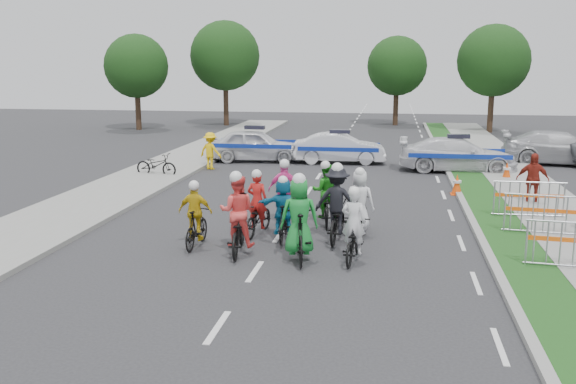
% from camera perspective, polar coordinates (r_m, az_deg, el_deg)
% --- Properties ---
extents(ground, '(90.00, 90.00, 0.00)m').
position_cam_1_polar(ground, '(13.88, -2.96, -7.09)').
color(ground, '#28282B').
rests_on(ground, ground).
extents(curb_right, '(0.20, 60.00, 0.12)m').
position_cam_1_polar(curb_right, '(18.52, 16.09, -2.60)').
color(curb_right, gray).
rests_on(curb_right, ground).
extents(grass_strip, '(1.20, 60.00, 0.11)m').
position_cam_1_polar(grass_strip, '(18.62, 18.23, -2.67)').
color(grass_strip, '#1F4616').
rests_on(grass_strip, ground).
extents(sidewalk_right, '(2.40, 60.00, 0.13)m').
position_cam_1_polar(sidewalk_right, '(18.99, 23.61, -2.76)').
color(sidewalk_right, gray).
rests_on(sidewalk_right, ground).
extents(sidewalk_left, '(3.00, 60.00, 0.13)m').
position_cam_1_polar(sidewalk_left, '(20.60, -17.87, -1.30)').
color(sidewalk_left, gray).
rests_on(sidewalk_left, ground).
extents(rider_0, '(0.78, 1.76, 1.73)m').
position_cam_1_polar(rider_0, '(14.51, 5.84, -3.93)').
color(rider_0, black).
rests_on(rider_0, ground).
extents(rider_1, '(0.94, 2.00, 2.03)m').
position_cam_1_polar(rider_1, '(14.40, 1.03, -3.14)').
color(rider_1, black).
rests_on(rider_1, ground).
extents(rider_2, '(0.90, 2.00, 1.98)m').
position_cam_1_polar(rider_2, '(15.03, -4.51, -2.76)').
color(rider_2, black).
rests_on(rider_2, ground).
extents(rider_3, '(0.85, 1.59, 1.67)m').
position_cam_1_polar(rider_3, '(15.63, -8.18, -2.59)').
color(rider_3, black).
rests_on(rider_3, ground).
extents(rider_4, '(1.14, 1.99, 1.99)m').
position_cam_1_polar(rider_4, '(16.12, 4.37, -1.64)').
color(rider_4, black).
rests_on(rider_4, ground).
extents(rider_5, '(1.34, 1.61, 1.67)m').
position_cam_1_polar(rider_5, '(16.06, -0.40, -1.86)').
color(rider_5, black).
rests_on(rider_5, ground).
extents(rider_6, '(0.85, 1.77, 1.74)m').
position_cam_1_polar(rider_6, '(16.67, -2.71, -1.86)').
color(rider_6, black).
rests_on(rider_6, ground).
extents(rider_7, '(0.84, 1.77, 1.80)m').
position_cam_1_polar(rider_7, '(16.64, 6.36, -1.50)').
color(rider_7, black).
rests_on(rider_7, ground).
extents(rider_8, '(0.86, 1.82, 1.79)m').
position_cam_1_polar(rider_8, '(17.77, 3.34, -0.74)').
color(rider_8, black).
rests_on(rider_8, ground).
extents(rider_9, '(0.95, 1.77, 1.83)m').
position_cam_1_polar(rider_9, '(17.77, -0.27, -0.59)').
color(rider_9, black).
rests_on(rider_9, ground).
extents(police_car_0, '(4.45, 2.17, 1.46)m').
position_cam_1_polar(police_car_0, '(29.22, -2.96, 4.18)').
color(police_car_0, silver).
rests_on(police_car_0, ground).
extents(police_car_1, '(4.15, 1.71, 1.33)m').
position_cam_1_polar(police_car_1, '(28.73, 4.61, 3.90)').
color(police_car_1, silver).
rests_on(police_car_1, ground).
extents(police_car_2, '(4.79, 2.04, 1.38)m').
position_cam_1_polar(police_car_2, '(27.32, 14.84, 3.22)').
color(police_car_2, silver).
rests_on(police_car_2, ground).
extents(civilian_sedan, '(5.17, 2.51, 1.45)m').
position_cam_1_polar(civilian_sedan, '(30.70, 23.07, 3.62)').
color(civilian_sedan, '#AFB0B4').
rests_on(civilian_sedan, ground).
extents(spectator_2, '(1.04, 0.58, 1.67)m').
position_cam_1_polar(spectator_2, '(21.32, 20.91, 1.03)').
color(spectator_2, maroon).
rests_on(spectator_2, ground).
extents(marshal_hiviz, '(1.14, 0.87, 1.55)m').
position_cam_1_polar(marshal_hiviz, '(27.13, -6.91, 3.65)').
color(marshal_hiviz, yellow).
rests_on(marshal_hiviz, ground).
extents(barrier_0, '(2.04, 0.70, 1.12)m').
position_cam_1_polar(barrier_0, '(14.92, 24.07, -4.52)').
color(barrier_0, '#A5A8AD').
rests_on(barrier_0, ground).
extents(barrier_1, '(2.05, 0.74, 1.12)m').
position_cam_1_polar(barrier_1, '(17.59, 21.78, -2.03)').
color(barrier_1, '#A5A8AD').
rests_on(barrier_1, ground).
extents(barrier_2, '(2.01, 0.53, 1.12)m').
position_cam_1_polar(barrier_2, '(19.41, 20.61, -0.74)').
color(barrier_2, '#A5A8AD').
rests_on(barrier_2, ground).
extents(cone_0, '(0.40, 0.40, 0.70)m').
position_cam_1_polar(cone_0, '(22.49, 14.79, 0.63)').
color(cone_0, '#F24C0C').
rests_on(cone_0, ground).
extents(cone_1, '(0.40, 0.40, 0.70)m').
position_cam_1_polar(cone_1, '(25.82, 18.87, 1.74)').
color(cone_1, '#F24C0C').
rests_on(cone_1, ground).
extents(parked_bike, '(1.82, 0.89, 0.92)m').
position_cam_1_polar(parked_bike, '(25.79, -11.63, 2.38)').
color(parked_bike, black).
rests_on(parked_bike, ground).
extents(tree_0, '(4.20, 4.20, 6.30)m').
position_cam_1_polar(tree_0, '(44.18, -13.35, 10.83)').
color(tree_0, '#382619').
rests_on(tree_0, ground).
extents(tree_1, '(4.55, 4.55, 6.82)m').
position_cam_1_polar(tree_1, '(43.30, 17.82, 11.05)').
color(tree_1, '#382619').
rests_on(tree_1, ground).
extents(tree_3, '(4.90, 4.90, 7.35)m').
position_cam_1_polar(tree_3, '(46.39, -5.61, 11.95)').
color(tree_3, '#382619').
rests_on(tree_3, ground).
extents(tree_4, '(4.20, 4.20, 6.30)m').
position_cam_1_polar(tree_4, '(46.86, 9.67, 10.98)').
color(tree_4, '#382619').
rests_on(tree_4, ground).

